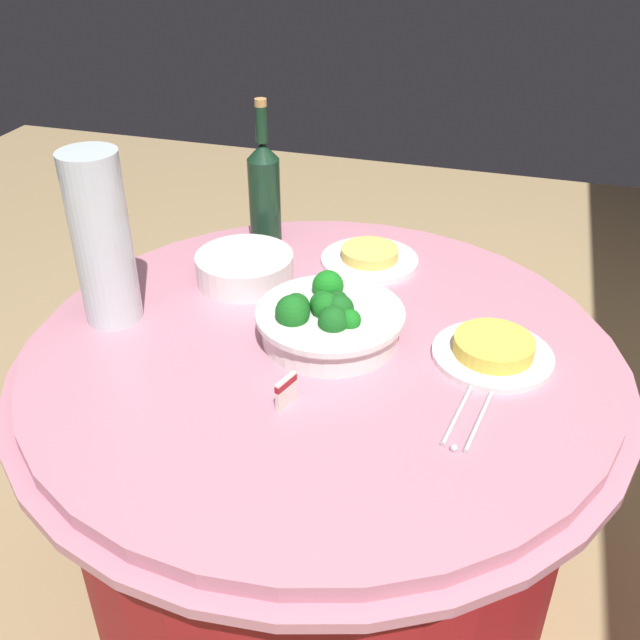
{
  "coord_description": "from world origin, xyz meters",
  "views": [
    {
      "loc": [
        1.08,
        0.33,
        1.5
      ],
      "look_at": [
        0.0,
        0.0,
        0.79
      ],
      "focal_mm": 40.64,
      "sensor_mm": 36.0,
      "label": 1
    }
  ],
  "objects": [
    {
      "name": "ground_plane",
      "position": [
        0.0,
        0.0,
        0.0
      ],
      "size": [
        6.0,
        6.0,
        0.0
      ],
      "primitive_type": "plane",
      "color": "tan"
    },
    {
      "name": "buffet_table",
      "position": [
        0.0,
        0.0,
        0.38
      ],
      "size": [
        1.16,
        1.16,
        0.74
      ],
      "color": "maroon",
      "rests_on": "ground_plane"
    },
    {
      "name": "broccoli_bowl",
      "position": [
        -0.02,
        0.01,
        0.78
      ],
      "size": [
        0.28,
        0.28,
        0.11
      ],
      "color": "white",
      "rests_on": "buffet_table"
    },
    {
      "name": "plate_stack",
      "position": [
        -0.19,
        -0.22,
        0.77
      ],
      "size": [
        0.21,
        0.21,
        0.06
      ],
      "color": "white",
      "rests_on": "buffet_table"
    },
    {
      "name": "wine_bottle",
      "position": [
        -0.39,
        -0.25,
        0.87
      ],
      "size": [
        0.07,
        0.07,
        0.34
      ],
      "color": "#153320",
      "rests_on": "buffet_table"
    },
    {
      "name": "decorative_fruit_vase",
      "position": [
        0.03,
        -0.42,
        0.89
      ],
      "size": [
        0.11,
        0.11,
        0.34
      ],
      "color": "silver",
      "rests_on": "buffet_table"
    },
    {
      "name": "serving_tongs",
      "position": [
        0.15,
        0.29,
        0.74
      ],
      "size": [
        0.17,
        0.07,
        0.01
      ],
      "color": "silver",
      "rests_on": "buffet_table"
    },
    {
      "name": "food_plate_noodles",
      "position": [
        -0.34,
        0.01,
        0.75
      ],
      "size": [
        0.22,
        0.22,
        0.04
      ],
      "color": "white",
      "rests_on": "buffet_table"
    },
    {
      "name": "food_plate_fried_egg",
      "position": [
        -0.04,
        0.32,
        0.76
      ],
      "size": [
        0.22,
        0.22,
        0.04
      ],
      "color": "white",
      "rests_on": "buffet_table"
    },
    {
      "name": "label_placard_front",
      "position": [
        0.19,
        0.0,
        0.77
      ],
      "size": [
        0.05,
        0.02,
        0.05
      ],
      "color": "white",
      "rests_on": "buffet_table"
    }
  ]
}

